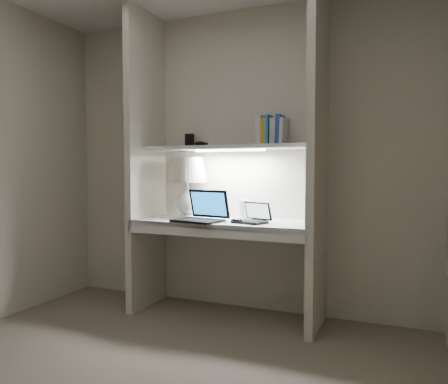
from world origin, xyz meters
The scene contains 17 objects.
back_wall centered at (0.00, 1.50, 1.25)m, with size 3.20×0.01×2.50m, color beige.
alcove_panel_left centered at (-0.73, 1.23, 1.25)m, with size 0.06×0.55×2.50m, color beige.
alcove_panel_right centered at (0.73, 1.23, 1.25)m, with size 0.06×0.55×2.50m, color beige.
desk centered at (0.00, 1.23, 0.75)m, with size 1.40×0.55×0.04m, color white.
desk_apron centered at (0.00, 0.96, 0.72)m, with size 1.46×0.03×0.10m, color silver.
shelf centered at (0.00, 1.32, 1.35)m, with size 1.40×0.36×0.03m, color silver.
strip_light centered at (0.00, 1.32, 1.33)m, with size 0.60×0.04×0.01m, color white.
table_lamp centered at (-0.38, 1.31, 1.11)m, with size 0.34×0.34×0.50m.
laptop_main centered at (-0.15, 1.11, 0.82)m, with size 0.41×0.37×0.24m.
laptop_netbook centered at (0.26, 1.16, 0.81)m, with size 0.29×0.27×0.15m.
speaker centered at (0.13, 1.39, 0.85)m, with size 0.11×0.08×0.15m, color silver.
mouse centered at (0.15, 1.09, 0.79)m, with size 0.10×0.06×0.04m, color black.
cable_coil centered at (0.28, 1.32, 0.78)m, with size 0.10×0.10×0.01m, color black.
sticky_note centered at (-0.64, 1.25, 0.77)m, with size 0.08×0.08×0.00m, color #F4FF35.
book_row centered at (0.33, 1.40, 1.48)m, with size 0.23×0.16×0.24m.
shelf_box centered at (-0.42, 1.43, 1.42)m, with size 0.07×0.05×0.12m, color black.
shelf_gadget centered at (-0.28, 1.36, 1.39)m, with size 0.10×0.07×0.04m, color black.
Camera 1 is at (1.33, -1.96, 1.18)m, focal length 35.00 mm.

